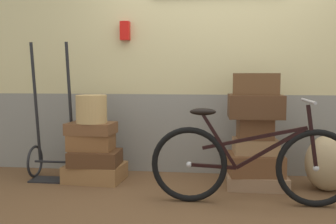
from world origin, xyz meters
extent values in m
cube|color=brown|center=(0.00, 0.00, -0.03)|extent=(9.08, 5.20, 0.06)
cube|color=gray|center=(0.00, 0.85, 0.43)|extent=(7.08, 0.20, 0.87)
cube|color=#CCBC84|center=(0.00, 0.85, 1.83)|extent=(7.08, 0.20, 1.93)
cube|color=red|center=(-1.01, 0.71, 1.56)|extent=(0.10, 0.08, 0.20)
cube|color=olive|center=(-1.24, 0.32, 0.09)|extent=(0.60, 0.47, 0.17)
cube|color=#4C2D19|center=(-1.23, 0.28, 0.25)|extent=(0.50, 0.36, 0.15)
cube|color=brown|center=(-1.28, 0.32, 0.40)|extent=(0.44, 0.29, 0.16)
cube|color=brown|center=(-1.27, 0.32, 0.54)|extent=(0.49, 0.35, 0.12)
cube|color=#937051|center=(0.38, 0.32, 0.06)|extent=(0.57, 0.48, 0.13)
cube|color=brown|center=(0.36, 0.30, 0.22)|extent=(0.55, 0.45, 0.20)
cube|color=#9E754C|center=(0.36, 0.32, 0.39)|extent=(0.43, 0.33, 0.14)
cube|color=brown|center=(0.35, 0.32, 0.57)|extent=(0.34, 0.29, 0.21)
cube|color=#4C2D19|center=(0.35, 0.28, 0.79)|extent=(0.50, 0.41, 0.22)
cube|color=brown|center=(0.35, 0.31, 1.00)|extent=(0.44, 0.34, 0.20)
cylinder|color=tan|center=(-1.26, 0.30, 0.74)|extent=(0.31, 0.31, 0.28)
torus|color=black|center=(-1.92, 0.37, 0.17)|extent=(0.03, 0.34, 0.34)
torus|color=black|center=(-1.48, 0.37, 0.17)|extent=(0.03, 0.34, 0.34)
cylinder|color=black|center=(-1.70, 0.37, 0.17)|extent=(0.43, 0.02, 0.02)
cylinder|color=black|center=(-1.89, 0.37, 0.79)|extent=(0.03, 0.15, 1.24)
cylinder|color=black|center=(-1.51, 0.37, 0.79)|extent=(0.03, 0.15, 1.24)
cube|color=black|center=(-1.70, 0.26, 0.01)|extent=(0.39, 0.22, 0.02)
ellipsoid|color=tan|center=(1.02, 0.25, 0.26)|extent=(0.42, 0.35, 0.52)
torus|color=black|center=(-0.25, -0.21, 0.32)|extent=(0.65, 0.06, 0.65)
sphere|color=#B2B2B7|center=(-0.25, -0.21, 0.32)|extent=(0.05, 0.05, 0.05)
torus|color=black|center=(0.79, -0.22, 0.32)|extent=(0.65, 0.06, 0.65)
sphere|color=#B2B2B7|center=(0.79, -0.22, 0.32)|extent=(0.05, 0.05, 0.05)
cube|color=black|center=(0.43, -0.22, 0.48)|extent=(0.58, 0.03, 0.37)
cube|color=black|center=(0.01, -0.21, 0.53)|extent=(0.31, 0.03, 0.46)
cube|color=black|center=(-0.05, -0.21, 0.31)|extent=(0.40, 0.03, 0.04)
cube|color=black|center=(0.29, -0.22, 0.56)|extent=(0.85, 0.03, 0.22)
cube|color=black|center=(0.75, -0.22, 0.58)|extent=(0.11, 0.03, 0.52)
ellipsoid|color=black|center=(-0.13, -0.21, 0.77)|extent=(0.22, 0.09, 0.06)
cylinder|color=#A5A5AD|center=(0.71, -0.22, 0.87)|extent=(0.03, 0.46, 0.02)
camera|label=1|loc=(-0.04, -3.38, 1.08)|focal=40.68mm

